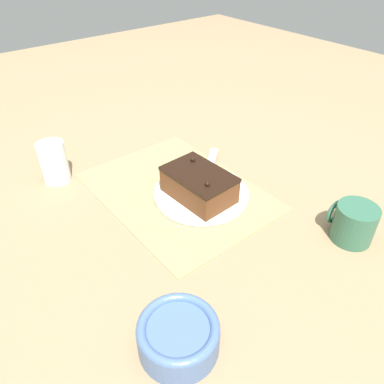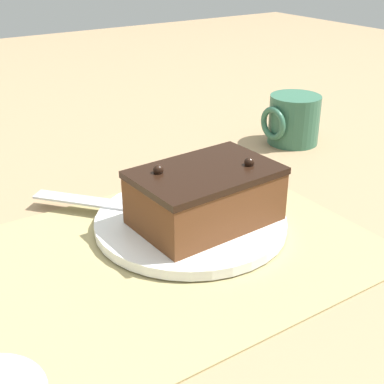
% 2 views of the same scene
% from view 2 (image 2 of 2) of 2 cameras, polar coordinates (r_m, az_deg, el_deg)
% --- Properties ---
extents(ground_plane, '(3.00, 3.00, 0.00)m').
position_cam_2_polar(ground_plane, '(0.61, -2.73, -6.69)').
color(ground_plane, '#9E7F5B').
extents(placemat_woven, '(0.46, 0.34, 0.00)m').
position_cam_2_polar(placemat_woven, '(0.61, -2.73, -6.53)').
color(placemat_woven, tan).
rests_on(placemat_woven, ground_plane).
extents(cake_plate, '(0.23, 0.23, 0.01)m').
position_cam_2_polar(cake_plate, '(0.65, -0.14, -3.19)').
color(cake_plate, white).
rests_on(cake_plate, placemat_woven).
extents(chocolate_cake, '(0.17, 0.12, 0.08)m').
position_cam_2_polar(chocolate_cake, '(0.63, 1.42, -0.37)').
color(chocolate_cake, brown).
rests_on(chocolate_cake, cake_plate).
extents(serving_knife, '(0.16, 0.18, 0.01)m').
position_cam_2_polar(serving_knife, '(0.67, -5.34, -1.49)').
color(serving_knife, '#472D19').
rests_on(serving_knife, cake_plate).
extents(coffee_mug, '(0.10, 0.09, 0.08)m').
position_cam_2_polar(coffee_mug, '(0.93, 10.73, 7.60)').
color(coffee_mug, '#33664C').
rests_on(coffee_mug, ground_plane).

